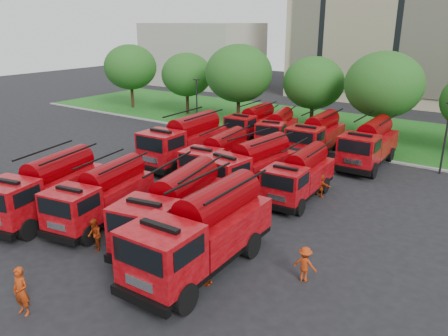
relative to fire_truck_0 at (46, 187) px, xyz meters
The scene contains 30 objects.
ground 5.72m from the fire_truck_0, 33.07° to the left, with size 140.00×140.00×0.00m, color black.
lawn 29.39m from the fire_truck_0, 81.02° to the left, with size 70.00×16.00×0.12m, color #165015.
curb 21.44m from the fire_truck_0, 77.63° to the left, with size 70.00×0.30×0.14m, color gray.
apartment_building 52.47m from the fire_truck_0, 82.64° to the left, with size 30.00×14.18×25.00m.
side_building 53.52m from the fire_truck_0, 118.42° to the left, with size 18.00×12.00×10.00m, color #A39F91.
tree_0 31.82m from the fire_truck_0, 127.86° to the left, with size 6.30×6.30×7.70m.
tree_1 28.53m from the fire_truck_0, 113.73° to the left, with size 5.71×5.71×6.98m.
tree_2 24.99m from the fire_truck_0, 97.95° to the left, with size 6.72×6.72×8.22m.
tree_3 27.39m from the fire_truck_0, 82.44° to the left, with size 5.88×5.88×7.19m.
tree_4 27.82m from the fire_truck_0, 67.45° to the left, with size 6.55×6.55×8.01m.
lamp_post_0 20.93m from the fire_truck_0, 105.03° to the left, with size 0.60×0.25×5.11m.
lamp_post_1 26.15m from the fire_truck_0, 50.60° to the left, with size 0.60×0.25×5.11m.
fire_truck_0 is the anchor object (origin of this frame).
fire_truck_1 3.35m from the fire_truck_0, 22.15° to the left, with size 3.47×7.06×3.08m.
fire_truck_2 7.89m from the fire_truck_0, 14.11° to the left, with size 3.96×7.85×3.42m.
fire_truck_3 10.43m from the fire_truck_0, ahead, with size 3.10×8.01×3.61m.
fire_truck_4 11.55m from the fire_truck_0, 88.86° to the left, with size 3.15×7.99×3.59m.
fire_truck_5 11.24m from the fire_truck_0, 68.20° to the left, with size 3.11×6.97×3.07m.
fire_truck_6 12.00m from the fire_truck_0, 53.09° to the left, with size 3.31×7.47×3.30m.
fire_truck_7 14.60m from the fire_truck_0, 45.07° to the left, with size 2.65×6.61×2.96m.
fire_truck_8 20.70m from the fire_truck_0, 88.26° to the left, with size 2.68×6.71×3.01m.
fire_truck_9 20.42m from the fire_truck_0, 80.15° to the left, with size 3.61×6.77×2.93m.
fire_truck_10 20.79m from the fire_truck_0, 69.15° to the left, with size 2.85×7.23×3.25m.
fire_truck_11 22.40m from the fire_truck_0, 58.45° to the left, with size 2.80×7.40×3.35m.
firefighter_0 9.12m from the fire_truck_0, 39.83° to the right, with size 0.70×0.51×1.92m, color #9A2D0B.
firefighter_1 5.62m from the fire_truck_0, 11.74° to the right, with size 0.77×0.42×1.59m, color #9A2D0B.
firefighter_2 11.41m from the fire_truck_0, ahead, with size 0.98×0.56×1.67m, color #9A2D0B.
firefighter_3 14.74m from the fire_truck_0, ahead, with size 1.00×0.52×1.55m, color #9A2D0B.
firefighter_4 6.33m from the fire_truck_0, 90.67° to the left, with size 0.89×0.58×1.82m, color black.
firefighter_5 16.08m from the fire_truck_0, 45.10° to the left, with size 1.37×0.59×1.48m, color #9A2D0B.
Camera 1 is at (16.24, -15.65, 10.35)m, focal length 35.00 mm.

